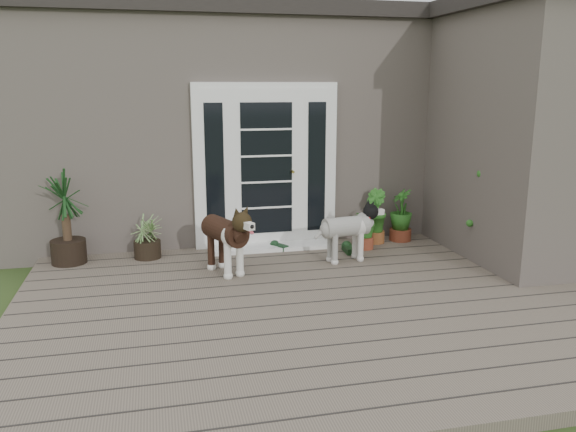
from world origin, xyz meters
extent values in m
cube|color=#6B5B4C|center=(0.00, 0.40, 0.06)|extent=(6.20, 4.60, 0.12)
cube|color=#665E54|center=(0.00, 4.65, 1.55)|extent=(7.40, 4.00, 3.10)
cube|color=#2D2826|center=(0.00, 4.65, 3.20)|extent=(7.60, 4.20, 0.20)
cube|color=#665E54|center=(2.90, 1.50, 1.55)|extent=(1.60, 2.40, 3.10)
cube|color=#2D2826|center=(2.90, 1.50, 3.20)|extent=(1.80, 2.60, 0.20)
cube|color=white|center=(-0.20, 2.60, 1.19)|extent=(1.90, 0.14, 2.15)
cube|color=white|center=(-0.20, 2.40, 0.14)|extent=(1.60, 0.40, 0.05)
imported|color=#1B5017|center=(1.02, 2.12, 0.36)|extent=(0.52, 0.52, 0.49)
imported|color=#154C18|center=(1.27, 2.38, 0.38)|extent=(0.43, 0.43, 0.53)
imported|color=#1E5117|center=(1.66, 2.40, 0.41)|extent=(0.38, 0.38, 0.58)
camera|label=1|loc=(-1.64, -4.85, 2.24)|focal=36.15mm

